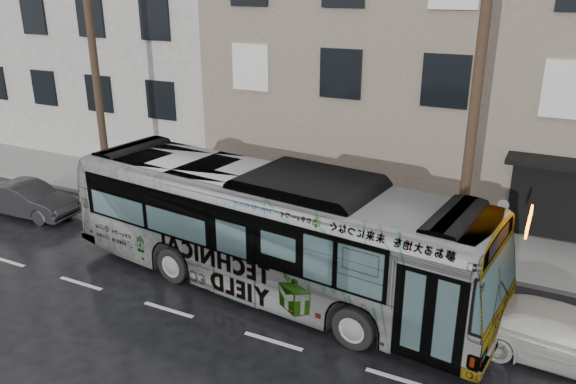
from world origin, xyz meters
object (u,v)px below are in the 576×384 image
at_px(sign_post, 499,236).
at_px(dark_sedan, 28,199).
at_px(utility_pole_front, 473,122).
at_px(white_sedan, 563,336).
at_px(utility_pole_rear, 97,85).
at_px(bus, 269,229).

distance_m(sign_post, dark_sedan, 16.73).
height_order(sign_post, dark_sedan, sign_post).
bearing_deg(utility_pole_front, white_sedan, -48.78).
xyz_separation_m(utility_pole_rear, dark_sedan, (-1.38, -2.77, -4.01)).
relative_size(utility_pole_front, utility_pole_rear, 1.00).
height_order(utility_pole_front, white_sedan, utility_pole_front).
bearing_deg(white_sedan, utility_pole_front, 42.89).
bearing_deg(dark_sedan, utility_pole_front, -83.06).
distance_m(utility_pole_rear, sign_post, 15.46).
xyz_separation_m(utility_pole_front, utility_pole_rear, (-14.00, 0.00, 0.00)).
bearing_deg(utility_pole_rear, white_sedan, -11.41).
xyz_separation_m(utility_pole_rear, sign_post, (15.10, 0.00, -3.30)).
bearing_deg(bus, utility_pole_rear, 76.52).
relative_size(utility_pole_front, dark_sedan, 2.31).
bearing_deg(dark_sedan, white_sedan, -95.34).
bearing_deg(white_sedan, sign_post, 30.74).
bearing_deg(utility_pole_front, utility_pole_rear, 180.00).
distance_m(utility_pole_front, bus, 6.46).
relative_size(utility_pole_front, white_sedan, 2.05).
relative_size(sign_post, dark_sedan, 0.62).
distance_m(bus, dark_sedan, 10.79).
relative_size(white_sedan, dark_sedan, 1.13).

